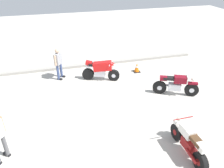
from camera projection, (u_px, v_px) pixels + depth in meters
ground_plane at (99, 111)px, 9.25m from camera, size 40.00×40.00×0.00m
curb_edge at (82, 65)px, 13.08m from camera, size 14.00×0.30×0.15m
motorcycle_cream_vintage at (189, 142)px, 7.03m from camera, size 0.70×1.95×1.07m
motorcycle_maroon_cruiser at (176, 85)px, 10.15m from camera, size 1.96×1.02×1.09m
motorcycle_red_sportbike at (101, 70)px, 11.38m from camera, size 1.89×0.95×1.14m
person_in_gray_shirt at (58, 62)px, 11.36m from camera, size 0.49×0.59×1.67m
traffic_cone at (137, 68)px, 12.38m from camera, size 0.36×0.36×0.53m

